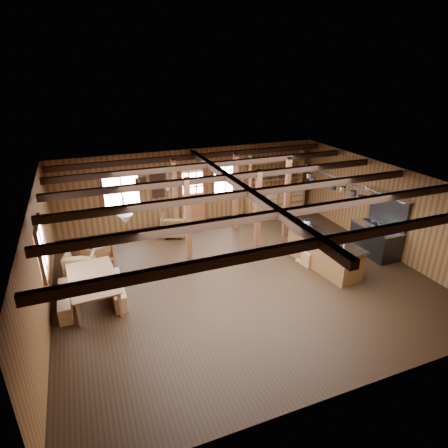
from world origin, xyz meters
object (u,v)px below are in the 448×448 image
(armchair_a, at_px, (96,253))
(armchair_c, at_px, (81,263))
(dining_table, at_px, (96,289))
(armchair_b, at_px, (174,225))
(kitchen_island, at_px, (324,252))
(commercial_range, at_px, (378,235))

(armchair_a, xyz_separation_m, armchair_c, (-0.45, -0.52, 0.02))
(dining_table, bearing_deg, armchair_b, -45.51)
(armchair_b, bearing_deg, kitchen_island, 153.20)
(armchair_a, bearing_deg, armchair_b, 168.75)
(kitchen_island, xyz_separation_m, armchair_b, (-3.60, 3.80, -0.09))
(commercial_range, distance_m, armchair_a, 8.79)
(kitchen_island, bearing_deg, commercial_range, -4.79)
(armchair_b, bearing_deg, dining_table, 68.06)
(dining_table, relative_size, armchair_a, 2.62)
(dining_table, bearing_deg, commercial_range, -97.09)
(commercial_range, relative_size, dining_table, 0.98)
(armchair_a, height_order, armchair_c, armchair_c)
(armchair_a, height_order, armchair_b, armchair_b)
(kitchen_island, distance_m, armchair_b, 5.23)
(armchair_b, distance_m, armchair_c, 3.56)
(kitchen_island, relative_size, armchair_b, 3.08)
(kitchen_island, relative_size, armchair_a, 3.35)
(dining_table, xyz_separation_m, armchair_b, (2.85, 3.20, 0.03))
(kitchen_island, height_order, armchair_c, kitchen_island)
(armchair_a, xyz_separation_m, armchair_b, (2.71, 1.13, 0.03))
(kitchen_island, relative_size, armchair_c, 3.16)
(kitchen_island, xyz_separation_m, armchair_c, (-6.75, 2.14, -0.10))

